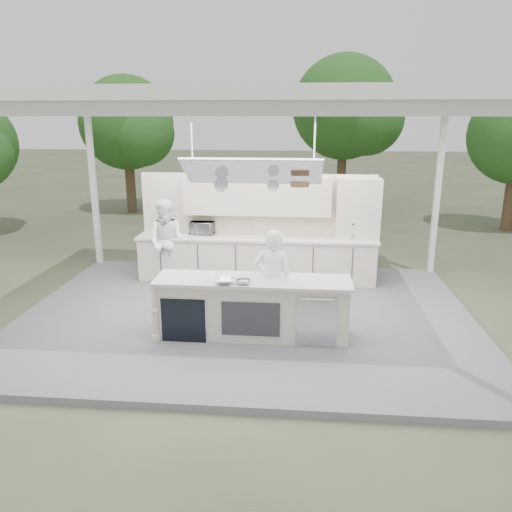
# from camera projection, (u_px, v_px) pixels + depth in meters

# --- Properties ---
(ground) EXTENTS (90.00, 90.00, 0.00)m
(ground) POSITION_uv_depth(u_px,v_px,m) (247.00, 319.00, 9.01)
(ground) COLOR #52593D
(ground) RESTS_ON ground
(stage_deck) EXTENTS (8.00, 6.00, 0.12)m
(stage_deck) POSITION_uv_depth(u_px,v_px,m) (247.00, 316.00, 8.99)
(stage_deck) COLOR #58575C
(stage_deck) RESTS_ON ground
(tent) EXTENTS (8.20, 6.20, 3.86)m
(tent) POSITION_uv_depth(u_px,v_px,m) (246.00, 105.00, 7.99)
(tent) COLOR white
(tent) RESTS_ON ground
(demo_island) EXTENTS (3.10, 0.79, 0.95)m
(demo_island) POSITION_uv_depth(u_px,v_px,m) (251.00, 307.00, 7.96)
(demo_island) COLOR beige
(demo_island) RESTS_ON stage_deck
(back_counter) EXTENTS (5.08, 0.72, 0.95)m
(back_counter) POSITION_uv_depth(u_px,v_px,m) (256.00, 258.00, 10.67)
(back_counter) COLOR beige
(back_counter) RESTS_ON stage_deck
(back_wall_unit) EXTENTS (5.05, 0.48, 2.25)m
(back_wall_unit) POSITION_uv_depth(u_px,v_px,m) (278.00, 212.00, 10.57)
(back_wall_unit) COLOR beige
(back_wall_unit) RESTS_ON stage_deck
(tree_cluster) EXTENTS (19.55, 9.40, 5.85)m
(tree_cluster) POSITION_uv_depth(u_px,v_px,m) (272.00, 123.00, 17.49)
(tree_cluster) COLOR brown
(tree_cluster) RESTS_ON ground
(head_chef) EXTENTS (0.66, 0.47, 1.71)m
(head_chef) POSITION_uv_depth(u_px,v_px,m) (273.00, 281.00, 8.03)
(head_chef) COLOR white
(head_chef) RESTS_ON stage_deck
(sous_chef) EXTENTS (0.89, 0.71, 1.78)m
(sous_chef) POSITION_uv_depth(u_px,v_px,m) (168.00, 242.00, 10.38)
(sous_chef) COLOR white
(sous_chef) RESTS_ON stage_deck
(toaster_oven) EXTENTS (0.55, 0.41, 0.28)m
(toaster_oven) POSITION_uv_depth(u_px,v_px,m) (203.00, 228.00, 10.78)
(toaster_oven) COLOR #AEB0B5
(toaster_oven) RESTS_ON back_counter
(bowl_large) EXTENTS (0.37, 0.37, 0.08)m
(bowl_large) POSITION_uv_depth(u_px,v_px,m) (225.00, 281.00, 7.62)
(bowl_large) COLOR silver
(bowl_large) RESTS_ON demo_island
(bowl_small) EXTENTS (0.23, 0.23, 0.07)m
(bowl_small) POSITION_uv_depth(u_px,v_px,m) (243.00, 282.00, 7.60)
(bowl_small) COLOR #B4B6BB
(bowl_small) RESTS_ON demo_island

